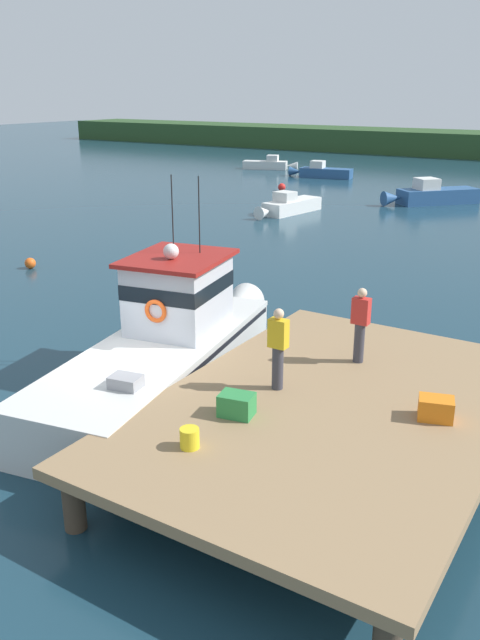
{
  "coord_description": "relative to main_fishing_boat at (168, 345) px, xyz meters",
  "views": [
    {
      "loc": [
        9.15,
        -10.22,
        6.71
      ],
      "look_at": [
        1.2,
        2.48,
        1.4
      ],
      "focal_mm": 36.9,
      "sensor_mm": 36.0,
      "label": 1
    }
  ],
  "objects": [
    {
      "name": "moored_boat_mid_harbor",
      "position": [
        -2.41,
        29.11,
        -0.47
      ],
      "size": [
        5.04,
        5.36,
        1.56
      ],
      "color": "#285184",
      "rests_on": "ground"
    },
    {
      "name": "moored_boat_far_left",
      "position": [
        -13.49,
        36.92,
        -0.57
      ],
      "size": [
        5.14,
        1.91,
        1.28
      ],
      "color": "#285184",
      "rests_on": "ground"
    },
    {
      "name": "deckhand_further_back",
      "position": [
        3.52,
        -1.06,
        1.05
      ],
      "size": [
        0.36,
        0.22,
        1.63
      ],
      "color": "#383842",
      "rests_on": "dock"
    },
    {
      "name": "crate_stack_mid_dock",
      "position": [
        6.48,
        -0.67,
        0.39
      ],
      "size": [
        0.7,
        0.6,
        0.4
      ],
      "primitive_type": "cube",
      "rotation": [
        0.0,
        0.0,
        0.3
      ],
      "color": "orange",
      "rests_on": "dock"
    },
    {
      "name": "dock",
      "position": [
        4.7,
        -1.04,
        0.07
      ],
      "size": [
        6.0,
        9.0,
        1.2
      ],
      "color": "#4C3D2D",
      "rests_on": "ground"
    },
    {
      "name": "crate_single_far",
      "position": [
        3.45,
        -2.42,
        0.4
      ],
      "size": [
        0.67,
        0.55,
        0.41
      ],
      "primitive_type": "cube",
      "rotation": [
        0.0,
        0.0,
        0.19
      ],
      "color": "#2D8442",
      "rests_on": "dock"
    },
    {
      "name": "deckhand_by_the_boat",
      "position": [
        4.34,
        1.01,
        1.05
      ],
      "size": [
        0.36,
        0.22,
        1.63
      ],
      "color": "#383842",
      "rests_on": "dock"
    },
    {
      "name": "mooring_buoy_channel_marker",
      "position": [
        -9.81,
        23.03,
        -0.81
      ],
      "size": [
        0.39,
        0.39,
        0.39
      ],
      "primitive_type": "sphere",
      "color": "silver",
      "rests_on": "ground"
    },
    {
      "name": "moored_boat_outer_mooring",
      "position": [
        -19.83,
        39.6,
        -0.59
      ],
      "size": [
        4.77,
        2.52,
        1.2
      ],
      "color": "silver",
      "rests_on": "ground"
    },
    {
      "name": "mooring_buoy_outer",
      "position": [
        -12.72,
        28.93,
        -0.75
      ],
      "size": [
        0.52,
        0.52,
        0.52
      ],
      "primitive_type": "sphere",
      "color": "red",
      "rests_on": "ground"
    },
    {
      "name": "ground_plane",
      "position": [
        -0.1,
        -1.04,
        -1.01
      ],
      "size": [
        200.0,
        200.0,
        0.0
      ],
      "primitive_type": "plane",
      "color": "#193847"
    },
    {
      "name": "mooring_buoy_spare_mooring",
      "position": [
        -10.11,
        24.0,
        -0.78
      ],
      "size": [
        0.46,
        0.46,
        0.46
      ],
      "primitive_type": "sphere",
      "color": "silver",
      "rests_on": "ground"
    },
    {
      "name": "moored_boat_far_right",
      "position": [
        -8.27,
        21.56,
        -0.57
      ],
      "size": [
        1.89,
        5.05,
        1.26
      ],
      "color": "white",
      "rests_on": "ground"
    },
    {
      "name": "main_fishing_boat",
      "position": [
        0.0,
        0.0,
        0.0
      ],
      "size": [
        3.93,
        9.97,
        4.8
      ],
      "color": "silver",
      "rests_on": "ground"
    },
    {
      "name": "mooring_buoy_inshore",
      "position": [
        -11.21,
        5.58,
        -0.79
      ],
      "size": [
        0.43,
        0.43,
        0.43
      ],
      "primitive_type": "sphere",
      "color": "#EA5B19",
      "rests_on": "ground"
    },
    {
      "name": "bait_bucket",
      "position": [
        3.4,
        -3.76,
        0.36
      ],
      "size": [
        0.32,
        0.32,
        0.34
      ],
      "primitive_type": "cylinder",
      "color": "yellow",
      "rests_on": "dock"
    }
  ]
}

